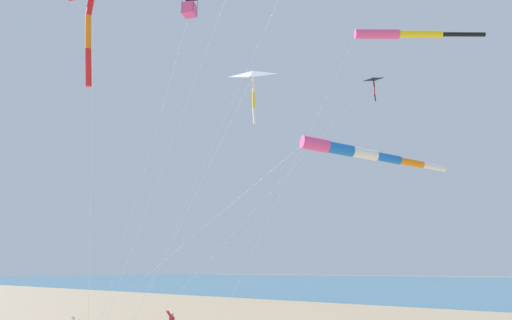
# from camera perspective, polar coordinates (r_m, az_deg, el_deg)

# --- Properties ---
(kite_delta_orange_high_right) EXTENTS (12.51, 9.53, 16.69)m
(kite_delta_orange_high_right) POSITION_cam_1_polar(r_m,az_deg,el_deg) (31.90, 13.68, 9.16)
(kite_delta_orange_high_right) COLOR black
(kite_delta_orange_high_right) RESTS_ON ground_plane
(kite_delta_blue_topmost) EXTENTS (1.48, 9.60, 11.09)m
(kite_delta_blue_topmost) POSITION_cam_1_polar(r_m,az_deg,el_deg) (15.73, -0.48, 9.97)
(kite_delta_blue_topmost) COLOR white
(kite_delta_blue_topmost) RESTS_ON ground_plane
(kite_windsock_red_high_left) EXTENTS (9.71, 16.50, 9.88)m
(kite_windsock_red_high_left) POSITION_cam_1_polar(r_m,az_deg,el_deg) (20.21, 11.90, 0.90)
(kite_windsock_red_high_left) COLOR #EF4C93
(kite_windsock_red_high_left) RESTS_ON ground_plane
(kite_box_checkered_midright) EXTENTS (5.25, 0.95, 20.31)m
(kite_box_checkered_midright) POSITION_cam_1_polar(r_m,az_deg,el_deg) (28.72, -7.93, 18.25)
(kite_box_checkered_midright) COLOR black
(kite_box_checkered_midright) RESTS_ON ground_plane
(kite_windsock_long_streamer_left) EXTENTS (5.40, 16.88, 17.88)m
(kite_windsock_long_streamer_left) POSITION_cam_1_polar(r_m,az_deg,el_deg) (29.15, 16.84, 14.17)
(kite_windsock_long_streamer_left) COLOR #EF4C93
(kite_windsock_long_streamer_left) RESTS_ON ground_plane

